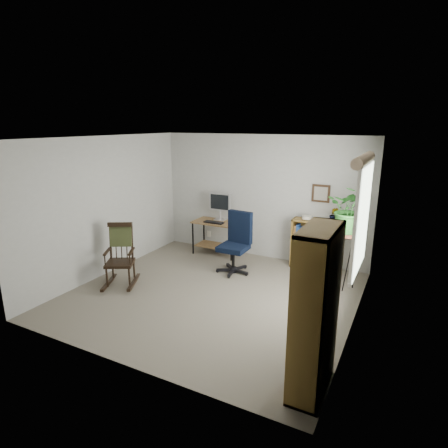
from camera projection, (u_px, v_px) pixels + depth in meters
The scene contains 18 objects.
floor at pixel (212, 294), 5.88m from camera, with size 4.20×4.00×0.00m, color gray.
ceiling at pixel (211, 138), 5.25m from camera, with size 4.20×4.00×0.00m, color silver.
wall_back at pixel (262, 197), 7.28m from camera, with size 4.20×0.00×2.40m, color #B2B2AE.
wall_front at pixel (117, 264), 3.85m from camera, with size 4.20×0.00×2.40m, color #B2B2AE.
wall_left at pixel (106, 207), 6.49m from camera, with size 0.00×4.00×2.40m, color #B2B2AE.
wall_right at pixel (360, 240), 4.63m from camera, with size 0.00×4.00×2.40m, color #B2B2AE.
window at pixel (361, 219), 4.86m from camera, with size 0.12×1.20×1.50m, color silver, non-canonical shape.
desk at pixel (217, 238), 7.61m from camera, with size 0.95×0.52×0.68m, color olive, non-canonical shape.
monitor at pixel (220, 207), 7.57m from camera, with size 0.46×0.16×0.56m, color #B2B2B7, non-canonical shape.
keyboard at pixel (214, 222), 7.42m from camera, with size 0.40×0.15×0.03m, color black.
office_chair at pixel (233, 243), 6.60m from camera, with size 0.60×0.60×1.11m, color black, non-canonical shape.
rocking_chair at pixel (119, 255), 6.11m from camera, with size 0.54×0.90×1.04m, color black, non-canonical shape.
low_bookshelf at pixel (315, 245), 6.81m from camera, with size 0.86×0.29×0.91m, color brown, non-canonical shape.
tall_bookshelf at pixel (315, 312), 3.59m from camera, with size 0.32×0.74×1.70m, color brown, non-canonical shape.
plant_stand at pixel (347, 259), 5.97m from camera, with size 0.28×0.28×1.02m, color black, non-canonical shape.
spider_plant at pixel (353, 186), 5.67m from camera, with size 1.69×1.88×1.46m, color #286925.
potted_plant_small at pixel (333, 219), 6.56m from camera, with size 0.13×0.24×0.11m, color #286925.
framed_picture at pixel (321, 194), 6.70m from camera, with size 0.32×0.04×0.32m, color black, non-canonical shape.
Camera 1 is at (2.62, -4.70, 2.61)m, focal length 30.00 mm.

